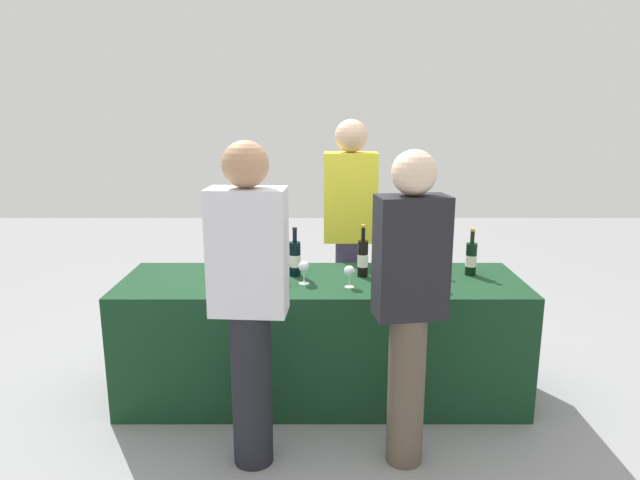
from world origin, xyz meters
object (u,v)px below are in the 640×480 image
(wine_bottle_3, at_px, (385,252))
(server_pouring, at_px, (348,228))
(guest_1, at_px, (408,297))
(wine_glass_4, at_px, (435,273))
(wine_glass_2, at_px, (348,272))
(wine_bottle_1, at_px, (293,258))
(wine_glass_3, at_px, (398,269))
(wine_bottle_6, at_px, (469,258))
(wine_glass_0, at_px, (276,266))
(wine_bottle_2, at_px, (361,258))
(wine_bottle_4, at_px, (406,258))
(wine_bottle_0, at_px, (268,256))
(wine_bottle_5, at_px, (424,254))
(guest_0, at_px, (247,295))
(wine_glass_1, at_px, (302,268))

(wine_bottle_3, bearing_deg, server_pouring, 112.75)
(guest_1, bearing_deg, wine_glass_4, 55.89)
(wine_bottle_3, distance_m, wine_glass_2, 0.43)
(wine_bottle_1, height_order, guest_1, guest_1)
(guest_1, bearing_deg, wine_glass_2, 106.47)
(wine_glass_3, xyz_separation_m, wine_glass_4, (0.20, -0.10, 0.00))
(wine_bottle_6, height_order, wine_glass_0, wine_bottle_6)
(wine_glass_2, relative_size, wine_glass_4, 0.98)
(wine_bottle_2, xyz_separation_m, wine_glass_2, (-0.10, -0.23, -0.02))
(wine_bottle_4, distance_m, server_pouring, 0.68)
(guest_1, bearing_deg, wine_glass_3, 77.47)
(wine_bottle_0, distance_m, wine_bottle_4, 0.88)
(wine_bottle_4, xyz_separation_m, wine_glass_3, (-0.08, -0.21, -0.01))
(guest_1, bearing_deg, wine_bottle_5, 65.71)
(wine_glass_2, height_order, guest_0, guest_0)
(wine_bottle_0, height_order, guest_1, guest_1)
(wine_glass_1, relative_size, guest_0, 0.08)
(wine_glass_0, xyz_separation_m, wine_glass_3, (0.73, -0.03, -0.01))
(wine_bottle_6, distance_m, guest_1, 0.97)
(wine_bottle_2, relative_size, wine_bottle_4, 1.12)
(wine_glass_3, bearing_deg, wine_bottle_6, 22.65)
(wine_bottle_2, xyz_separation_m, wine_bottle_5, (0.42, 0.11, -0.00))
(guest_0, bearing_deg, wine_bottle_5, 45.16)
(wine_glass_4, bearing_deg, wine_glass_3, 153.10)
(wine_glass_2, bearing_deg, wine_glass_0, 167.71)
(wine_bottle_1, distance_m, wine_glass_3, 0.66)
(server_pouring, distance_m, guest_1, 1.43)
(wine_glass_1, bearing_deg, guest_0, -111.65)
(wine_bottle_2, bearing_deg, wine_glass_4, -33.26)
(wine_bottle_3, relative_size, guest_1, 0.21)
(wine_bottle_1, relative_size, wine_bottle_4, 1.05)
(wine_glass_1, xyz_separation_m, guest_0, (-0.25, -0.63, 0.04))
(wine_bottle_2, distance_m, wine_glass_1, 0.40)
(wine_glass_1, height_order, wine_glass_3, wine_glass_1)
(wine_bottle_1, bearing_deg, wine_glass_3, -16.00)
(wine_bottle_5, bearing_deg, wine_glass_4, -90.50)
(wine_glass_3, height_order, guest_1, guest_1)
(wine_glass_0, relative_size, guest_0, 0.09)
(wine_bottle_1, height_order, server_pouring, server_pouring)
(wine_glass_2, distance_m, wine_glass_3, 0.31)
(wine_bottle_0, bearing_deg, server_pouring, 45.63)
(wine_bottle_5, bearing_deg, wine_bottle_2, -165.13)
(wine_bottle_4, xyz_separation_m, wine_glass_1, (-0.65, -0.20, -0.01))
(server_pouring, bearing_deg, wine_bottle_2, 95.27)
(wine_bottle_2, distance_m, guest_0, 1.00)
(wine_glass_0, bearing_deg, wine_bottle_1, 57.48)
(wine_bottle_1, distance_m, wine_glass_4, 0.89)
(wine_bottle_5, distance_m, guest_1, 0.93)
(wine_bottle_0, bearing_deg, guest_1, -48.36)
(wine_bottle_6, bearing_deg, wine_bottle_0, 178.29)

